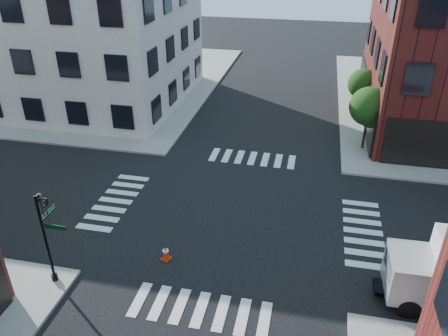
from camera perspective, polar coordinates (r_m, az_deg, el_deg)
ground at (r=24.40m, az=1.15°, el=-6.20°), size 120.00×120.00×0.00m
sidewalk_nw at (r=49.56m, az=-18.70°, el=11.05°), size 30.00×30.00×0.15m
building_nw at (r=43.11m, az=-20.75°, el=15.72°), size 22.00×16.00×11.00m
tree_near at (r=31.75m, az=18.49°, el=7.37°), size 2.69×2.69×4.49m
tree_far at (r=37.49m, az=17.76°, el=10.22°), size 2.43×2.43×4.07m
signal_pole at (r=20.04m, az=-22.16°, el=-7.45°), size 1.29×1.24×4.60m
traffic_cone at (r=21.47m, az=-7.62°, el=-10.94°), size 0.53×0.53×0.76m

